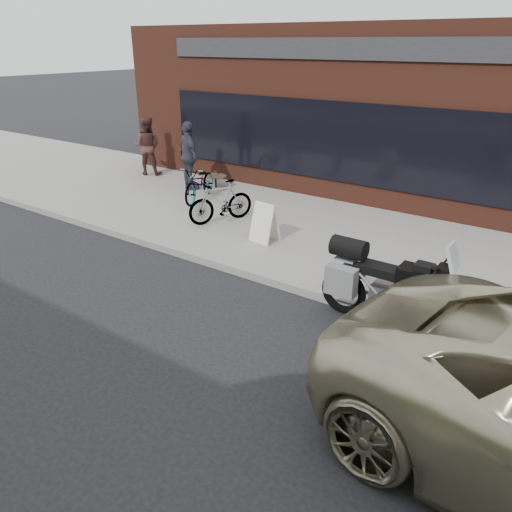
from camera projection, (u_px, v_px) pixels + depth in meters
ground at (103, 420)px, 5.82m from camera, size 120.00×120.00×0.00m
near_sidewalk at (358, 237)px, 11.04m from camera, size 44.00×6.00×0.15m
storefront at (397, 101)px, 16.47m from camera, size 14.00×10.07×4.50m
motorcycle at (386, 287)px, 7.48m from camera, size 2.48×0.80×1.57m
bicycle_front at (200, 183)px, 13.21m from camera, size 1.14×1.88×0.93m
bicycle_rear at (221, 202)px, 11.58m from camera, size 1.10×1.67×0.98m
sandwich_sign at (265, 222)px, 10.49m from camera, size 0.56×0.53×0.83m
cafe_table at (216, 177)px, 14.37m from camera, size 0.62×0.62×0.35m
cafe_patron_left at (147, 146)px, 15.61m from camera, size 1.07×0.98×1.79m
cafe_patron_right at (189, 156)px, 13.99m from camera, size 1.21×0.91×1.91m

